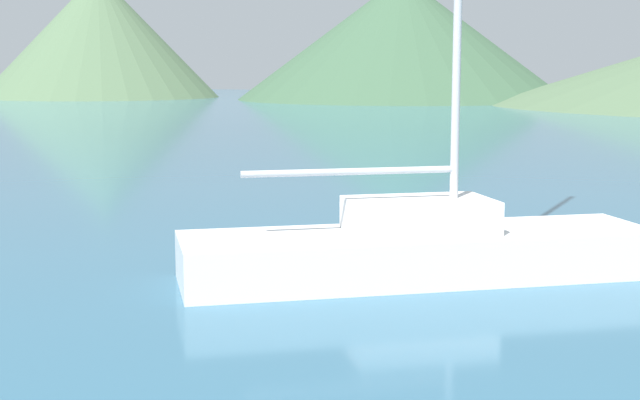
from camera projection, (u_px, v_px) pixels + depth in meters
sailboat_middle at (419, 243)px, 12.91m from camera, size 6.78×5.22×11.33m
hill_west at (100, 36)px, 93.19m from camera, size 24.71×24.71×12.85m
hill_central at (402, 38)px, 86.74m from camera, size 32.17×32.17×11.88m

